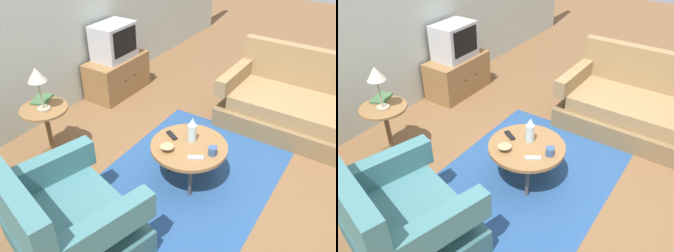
{
  "view_description": "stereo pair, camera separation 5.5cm",
  "coord_description": "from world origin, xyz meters",
  "views": [
    {
      "loc": [
        -2.48,
        -1.19,
        2.43
      ],
      "look_at": [
        -0.11,
        0.33,
        0.55
      ],
      "focal_mm": 36.94,
      "sensor_mm": 36.0,
      "label": 1
    },
    {
      "loc": [
        -2.45,
        -1.24,
        2.43
      ],
      "look_at": [
        -0.11,
        0.33,
        0.55
      ],
      "focal_mm": 36.94,
      "sensor_mm": 36.0,
      "label": 2
    }
  ],
  "objects": [
    {
      "name": "area_rug",
      "position": [
        -0.13,
        0.08,
        0.0
      ],
      "size": [
        2.24,
        1.61,
        0.0
      ],
      "primitive_type": "cube",
      "color": "navy",
      "rests_on": "ground"
    },
    {
      "name": "bowl",
      "position": [
        -0.31,
        0.22,
        0.45
      ],
      "size": [
        0.13,
        0.13,
        0.05
      ],
      "color": "tan",
      "rests_on": "coffee_table"
    },
    {
      "name": "tv_remote_dark",
      "position": [
        -0.09,
        0.3,
        0.44
      ],
      "size": [
        0.12,
        0.16,
        0.02
      ],
      "rotation": [
        0.0,
        0.0,
        4.2
      ],
      "color": "black",
      "rests_on": "coffee_table"
    },
    {
      "name": "vase",
      "position": [
        -0.04,
        0.1,
        0.55
      ],
      "size": [
        0.09,
        0.09,
        0.26
      ],
      "color": "silver",
      "rests_on": "coffee_table"
    },
    {
      "name": "side_table",
      "position": [
        -0.6,
        1.55,
        0.44
      ],
      "size": [
        0.49,
        0.49,
        0.61
      ],
      "color": "olive",
      "rests_on": "ground"
    },
    {
      "name": "coffee_table",
      "position": [
        -0.13,
        0.08,
        0.39
      ],
      "size": [
        0.75,
        0.75,
        0.43
      ],
      "color": "olive",
      "rests_on": "ground"
    },
    {
      "name": "back_wall",
      "position": [
        0.0,
        2.23,
        1.35
      ],
      "size": [
        9.0,
        0.12,
        2.7
      ],
      "primitive_type": "cube",
      "color": "#B2BCB2",
      "rests_on": "ground"
    },
    {
      "name": "mug",
      "position": [
        -0.13,
        -0.17,
        0.47
      ],
      "size": [
        0.13,
        0.08,
        0.08
      ],
      "color": "#335184",
      "rests_on": "coffee_table"
    },
    {
      "name": "ground_plane",
      "position": [
        0.0,
        0.0,
        0.0
      ],
      "size": [
        16.0,
        16.0,
        0.0
      ],
      "primitive_type": "plane",
      "color": "brown"
    },
    {
      "name": "armchair",
      "position": [
        -1.38,
        0.45,
        0.31
      ],
      "size": [
        1.11,
        1.18,
        0.93
      ],
      "rotation": [
        0.0,
        0.0,
        -1.84
      ],
      "color": "#325C60",
      "rests_on": "ground"
    },
    {
      "name": "television",
      "position": [
        0.96,
        1.91,
        0.78
      ],
      "size": [
        0.58,
        0.41,
        0.48
      ],
      "color": "#B7B7BC",
      "rests_on": "tv_stand"
    },
    {
      "name": "book",
      "position": [
        -0.5,
        1.69,
        0.62
      ],
      "size": [
        0.28,
        0.24,
        0.02
      ],
      "rotation": [
        0.0,
        0.0,
        0.43
      ],
      "color": "#3D663D",
      "rests_on": "side_table"
    },
    {
      "name": "couch",
      "position": [
        1.43,
        -0.46,
        0.29
      ],
      "size": [
        0.98,
        1.59,
        0.92
      ],
      "rotation": [
        0.0,
        0.0,
        1.56
      ],
      "color": "brown",
      "rests_on": "ground"
    },
    {
      "name": "table_lamp",
      "position": [
        -0.62,
        1.52,
        0.97
      ],
      "size": [
        0.18,
        0.18,
        0.46
      ],
      "color": "#9E937A",
      "rests_on": "side_table"
    },
    {
      "name": "tv_remote_silver",
      "position": [
        -0.27,
        -0.07,
        0.44
      ],
      "size": [
        0.11,
        0.15,
        0.02
      ],
      "rotation": [
        0.0,
        0.0,
        5.27
      ],
      "color": "#B2B2B7",
      "rests_on": "coffee_table"
    },
    {
      "name": "tv_stand",
      "position": [
        0.96,
        1.9,
        0.27
      ],
      "size": [
        0.94,
        0.5,
        0.53
      ],
      "color": "olive",
      "rests_on": "ground"
    }
  ]
}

